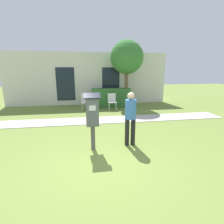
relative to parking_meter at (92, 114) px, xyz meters
The scene contains 9 objects.
ground_plane 1.20m from the parking_meter, 78.72° to the right, with size 40.00×40.00×0.00m, color olive.
sidewalk 2.98m from the parking_meter, 87.49° to the left, with size 12.00×1.10×0.02m.
building_facade 6.62m from the parking_meter, 88.93° to the left, with size 10.00×0.26×3.20m.
parking_meter is the anchor object (origin of this frame).
person_standing 1.11m from the parking_meter, ahead, with size 0.32×0.32×1.58m.
outdoor_chair_left 5.00m from the parking_meter, 91.46° to the left, with size 0.44×0.44×0.90m.
outdoor_chair_middle 4.99m from the parking_meter, 74.55° to the left, with size 0.44×0.44×0.90m.
hedge_row 5.69m from the parking_meter, 75.79° to the left, with size 2.23×0.60×1.10m.
tree 6.32m from the parking_meter, 67.50° to the left, with size 1.90×1.90×3.82m.
Camera 1 is at (-0.33, -3.98, 2.22)m, focal length 28.00 mm.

